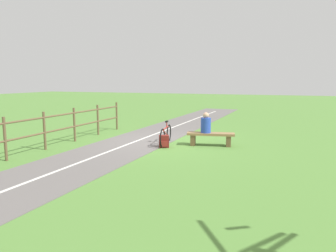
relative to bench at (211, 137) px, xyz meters
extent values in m
plane|color=#548438|center=(1.80, -0.02, -0.31)|extent=(80.00, 80.00, 0.00)
cube|color=#66605E|center=(2.86, 3.98, -0.31)|extent=(3.42, 36.05, 0.02)
cube|color=silver|center=(2.86, 3.98, -0.30)|extent=(0.87, 31.99, 0.00)
cube|color=#937047|center=(0.00, 0.00, 0.10)|extent=(1.70, 0.74, 0.08)
cube|color=brown|center=(-0.61, -0.12, -0.13)|extent=(0.23, 0.40, 0.38)
cube|color=brown|center=(0.61, 0.12, -0.13)|extent=(0.23, 0.40, 0.38)
cylinder|color=#2847B7|center=(0.17, 0.04, 0.40)|extent=(0.41, 0.41, 0.52)
sphere|color=tan|center=(0.17, 0.04, 0.76)|extent=(0.21, 0.21, 0.21)
torus|color=black|center=(1.47, 0.88, 0.01)|extent=(0.14, 0.65, 0.65)
torus|color=black|center=(1.63, -0.16, 0.01)|extent=(0.14, 0.65, 0.65)
cylinder|color=red|center=(1.55, 0.36, 0.28)|extent=(0.17, 0.89, 0.04)
cylinder|color=red|center=(1.53, 0.51, 0.15)|extent=(0.13, 0.64, 0.31)
cylinder|color=red|center=(1.57, 0.20, 0.38)|extent=(0.03, 0.03, 0.20)
cube|color=black|center=(1.57, 0.20, 0.49)|extent=(0.11, 0.21, 0.05)
cube|color=maroon|center=(1.43, 0.85, -0.11)|extent=(0.40, 0.36, 0.42)
cube|color=maroon|center=(1.37, 0.97, -0.17)|extent=(0.22, 0.14, 0.19)
cylinder|color=brown|center=(4.93, -2.03, 0.32)|extent=(0.08, 0.08, 1.26)
cylinder|color=brown|center=(4.94, -0.48, 0.32)|extent=(0.08, 0.08, 1.26)
cylinder|color=brown|center=(4.95, 1.07, 0.32)|extent=(0.08, 0.08, 1.26)
cylinder|color=brown|center=(4.95, 2.61, 0.32)|extent=(0.08, 0.08, 1.26)
cylinder|color=brown|center=(4.96, 4.16, 0.32)|extent=(0.08, 0.08, 1.26)
cylinder|color=brown|center=(4.95, 3.38, 0.76)|extent=(0.10, 10.82, 0.06)
cylinder|color=brown|center=(4.95, 3.38, 0.26)|extent=(0.10, 10.82, 0.06)
camera|label=1|loc=(-2.50, 10.68, 1.98)|focal=33.67mm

